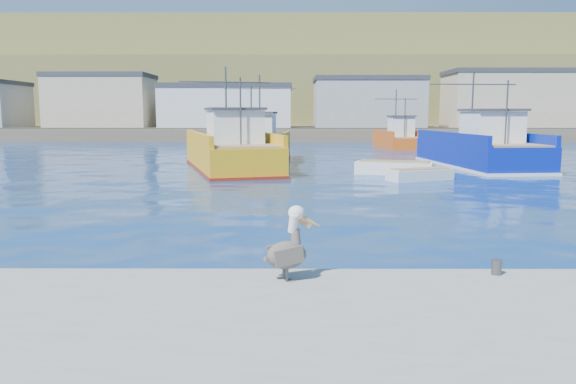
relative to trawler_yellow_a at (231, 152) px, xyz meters
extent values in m
plane|color=navy|center=(4.93, -22.49, -1.16)|extent=(260.00, 260.00, 0.00)
cylinder|color=#4C4C4C|center=(7.93, -25.89, -0.51)|extent=(0.20, 0.20, 0.30)
cube|color=brown|center=(4.93, 49.51, -0.36)|extent=(160.00, 30.00, 1.60)
cube|color=olive|center=(4.93, 75.51, 4.84)|extent=(180.00, 40.00, 14.00)
cube|color=olive|center=(4.93, 95.51, 9.84)|extent=(200.00, 40.00, 24.00)
cube|color=#2D2D2D|center=(4.93, 38.51, 0.49)|extent=(150.00, 5.00, 0.10)
cube|color=tan|center=(-23.07, 44.51, 3.94)|extent=(14.00, 9.00, 7.00)
cube|color=#333338|center=(-23.07, 44.51, 7.74)|extent=(14.28, 9.18, 0.60)
cube|color=silver|center=(-5.07, 44.51, 3.19)|extent=(18.00, 11.00, 5.50)
cube|color=#333338|center=(-5.07, 44.51, 6.24)|extent=(18.36, 11.22, 0.60)
cube|color=gray|center=(14.93, 44.51, 3.69)|extent=(15.00, 10.00, 6.50)
cube|color=#333338|center=(14.93, 44.51, 7.24)|extent=(15.30, 10.20, 0.60)
cube|color=tan|center=(34.93, 44.51, 4.19)|extent=(17.00, 9.00, 7.50)
cube|color=#333338|center=(34.93, 44.51, 8.24)|extent=(17.34, 9.18, 0.60)
cube|color=orange|center=(-0.08, 0.29, -0.30)|extent=(7.77, 13.86, 1.71)
cube|color=orange|center=(1.91, 0.84, 0.91)|extent=(3.73, 12.50, 0.70)
cube|color=orange|center=(-2.07, -0.27, 0.91)|extent=(3.73, 12.50, 0.70)
cube|color=maroon|center=(-0.08, 0.29, -1.11)|extent=(7.93, 14.14, 0.25)
cube|color=#8C7251|center=(-0.08, 0.29, 0.61)|extent=(7.29, 13.26, 0.10)
cube|color=white|center=(0.45, -1.61, 1.66)|extent=(3.85, 4.00, 2.00)
cube|color=#333338|center=(0.45, -1.61, 2.76)|extent=(4.16, 4.44, 0.15)
cylinder|color=#4C4C4C|center=(-0.43, 1.56, 3.06)|extent=(0.15, 0.15, 5.00)
cylinder|color=#4C4C4C|center=(0.98, -3.52, 2.56)|extent=(0.12, 0.12, 4.00)
cylinder|color=#4C4C4C|center=(-0.43, 1.56, 4.56)|extent=(5.94, 1.73, 0.08)
cube|color=orange|center=(1.50, 4.96, -0.42)|extent=(4.73, 11.59, 1.47)
cube|color=orange|center=(3.34, 4.82, 0.67)|extent=(1.04, 11.10, 0.70)
cube|color=orange|center=(-0.33, 5.09, 0.67)|extent=(1.04, 11.10, 0.70)
cube|color=maroon|center=(1.50, 4.96, -1.11)|extent=(4.83, 11.82, 0.25)
cube|color=#8C7251|center=(1.50, 4.96, 0.37)|extent=(4.39, 11.12, 0.10)
cube|color=white|center=(1.38, 3.26, 1.42)|extent=(2.94, 3.03, 2.00)
cube|color=#333338|center=(1.38, 3.26, 2.52)|extent=(3.16, 3.38, 0.15)
cylinder|color=#4C4C4C|center=(1.59, 6.09, 2.82)|extent=(0.13, 0.13, 5.00)
cylinder|color=#4C4C4C|center=(1.26, 1.56, 2.32)|extent=(0.11, 0.11, 4.00)
cylinder|color=#4C4C4C|center=(1.59, 6.09, 4.32)|extent=(5.47, 0.48, 0.08)
cube|color=#071C97|center=(16.87, 2.23, -0.33)|extent=(5.68, 13.10, 1.65)
cube|color=#071C97|center=(18.96, 2.44, 0.85)|extent=(1.49, 12.43, 0.70)
cube|color=#071C97|center=(14.79, 2.02, 0.85)|extent=(1.49, 12.43, 0.70)
cube|color=silver|center=(16.87, 2.23, -1.11)|extent=(5.80, 13.36, 0.25)
cube|color=#8C7251|center=(16.87, 2.23, 0.55)|extent=(5.28, 12.56, 0.10)
cube|color=white|center=(17.06, 0.33, 1.60)|extent=(3.42, 3.47, 2.00)
cube|color=#333338|center=(17.06, 0.33, 2.70)|extent=(3.67, 3.87, 0.15)
cylinder|color=#4C4C4C|center=(16.75, 3.50, 3.00)|extent=(0.13, 0.13, 5.00)
cylinder|color=#4C4C4C|center=(17.25, -1.57, 2.50)|extent=(0.11, 0.11, 4.00)
cylinder|color=#4C4C4C|center=(16.75, 3.50, 4.50)|extent=(6.21, 0.69, 0.08)
cube|color=#D15313|center=(15.32, 23.49, -0.58)|extent=(4.01, 9.10, 1.15)
cube|color=#D15313|center=(16.87, 23.61, 0.35)|extent=(0.88, 8.68, 0.70)
cube|color=#D15313|center=(13.76, 23.37, 0.35)|extent=(0.88, 8.68, 0.70)
cube|color=#8C7251|center=(15.32, 23.49, 0.05)|extent=(3.71, 8.72, 0.10)
cube|color=white|center=(15.42, 22.16, 1.10)|extent=(2.49, 2.39, 2.00)
cube|color=#333338|center=(15.42, 22.16, 2.20)|extent=(2.68, 2.67, 0.15)
cylinder|color=#4C4C4C|center=(15.25, 24.37, 2.50)|extent=(0.13, 0.13, 5.00)
cylinder|color=#4C4C4C|center=(15.52, 20.84, 2.00)|extent=(0.11, 0.11, 4.00)
cylinder|color=#4C4C4C|center=(15.25, 24.37, 4.00)|extent=(4.65, 0.44, 0.08)
cube|color=silver|center=(10.12, -2.97, -0.87)|extent=(4.80, 2.86, 0.91)
cube|color=#8C7251|center=(10.12, -2.97, -0.39)|extent=(4.26, 2.40, 0.09)
cube|color=silver|center=(11.00, -5.99, -0.93)|extent=(3.87, 2.64, 0.73)
cube|color=#8C7251|center=(11.00, -5.99, -0.53)|extent=(3.43, 2.24, 0.07)
cylinder|color=#595451|center=(3.83, -26.36, -0.52)|extent=(0.08, 0.08, 0.27)
cube|color=#595451|center=(3.87, -26.34, -0.65)|extent=(0.16, 0.15, 0.01)
cylinder|color=#595451|center=(3.77, -26.20, -0.52)|extent=(0.08, 0.08, 0.27)
cube|color=#595451|center=(3.81, -26.18, -0.65)|extent=(0.16, 0.15, 0.01)
ellipsoid|color=#38332D|center=(3.82, -26.27, -0.17)|extent=(0.89, 0.70, 0.53)
cube|color=#38332D|center=(3.87, -26.47, -0.15)|extent=(0.58, 0.26, 0.39)
cube|color=#38332D|center=(3.72, -26.08, -0.15)|extent=(0.58, 0.26, 0.39)
cube|color=#38332D|center=(3.50, -26.39, -0.23)|extent=(0.24, 0.21, 0.11)
cylinder|color=#38332D|center=(3.99, -26.21, 0.12)|extent=(0.27, 0.32, 0.42)
cylinder|color=white|center=(3.94, -26.22, 0.44)|extent=(0.25, 0.32, 0.40)
ellipsoid|color=white|center=(4.00, -26.20, 0.63)|extent=(0.38, 0.34, 0.27)
cone|color=gold|center=(4.23, -26.12, 0.46)|extent=(0.55, 0.31, 0.37)
cube|color=tan|center=(4.14, -26.15, 0.42)|extent=(0.32, 0.16, 0.23)
camera|label=1|loc=(3.89, -36.57, 2.48)|focal=35.00mm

